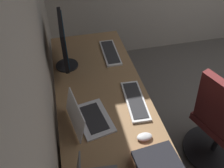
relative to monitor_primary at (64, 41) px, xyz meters
name	(u,v)px	position (x,y,z in m)	size (l,w,h in m)	color
wall_back	(26,83)	(-0.85, 0.20, 0.32)	(4.57, 0.10, 2.60)	beige
desk	(106,112)	(-0.57, -0.23, -0.32)	(2.15, 0.71, 0.73)	#936D47
monitor_primary	(64,41)	(0.00, 0.00, 0.00)	(0.51, 0.20, 0.44)	black
laptop_leftmost	(87,117)	(-0.67, -0.07, -0.20)	(0.37, 0.32, 0.21)	silver
keyboard_main	(135,100)	(-0.57, -0.46, -0.24)	(0.43, 0.17, 0.02)	silver
keyboard_spare	(110,52)	(0.10, -0.42, -0.24)	(0.42, 0.15, 0.02)	silver
mouse_main	(144,137)	(-0.90, -0.42, -0.24)	(0.06, 0.10, 0.03)	silver
book_stack_near	(157,163)	(-1.11, -0.42, -0.21)	(0.24, 0.27, 0.08)	#B2383D
office_chair	(221,126)	(-0.76, -1.17, -0.53)	(0.56, 0.60, 0.97)	maroon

